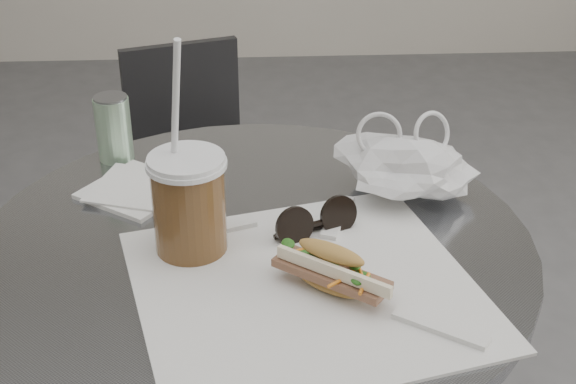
{
  "coord_description": "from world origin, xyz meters",
  "views": [
    {
      "loc": [
        -0.0,
        -0.71,
        1.33
      ],
      "look_at": [
        0.05,
        0.24,
        0.79
      ],
      "focal_mm": 50.0,
      "sensor_mm": 36.0,
      "label": 1
    }
  ],
  "objects_px": {
    "sunglasses": "(316,223)",
    "drink_can": "(114,128)",
    "iced_coffee": "(189,203)",
    "banh_mi": "(331,270)",
    "chair_far": "(202,207)"
  },
  "relations": [
    {
      "from": "chair_far",
      "to": "iced_coffee",
      "type": "distance_m",
      "value": 0.98
    },
    {
      "from": "sunglasses",
      "to": "drink_can",
      "type": "xyz_separation_m",
      "value": [
        -0.3,
        0.25,
        0.03
      ]
    },
    {
      "from": "banh_mi",
      "to": "drink_can",
      "type": "xyz_separation_m",
      "value": [
        -0.31,
        0.38,
        0.02
      ]
    },
    {
      "from": "sunglasses",
      "to": "drink_can",
      "type": "distance_m",
      "value": 0.39
    },
    {
      "from": "chair_far",
      "to": "banh_mi",
      "type": "relative_size",
      "value": 3.78
    },
    {
      "from": "iced_coffee",
      "to": "drink_can",
      "type": "distance_m",
      "value": 0.31
    },
    {
      "from": "chair_far",
      "to": "banh_mi",
      "type": "height_order",
      "value": "banh_mi"
    },
    {
      "from": "sunglasses",
      "to": "banh_mi",
      "type": "bearing_deg",
      "value": -110.28
    },
    {
      "from": "chair_far",
      "to": "drink_can",
      "type": "xyz_separation_m",
      "value": [
        -0.09,
        -0.57,
        0.48
      ]
    },
    {
      "from": "iced_coffee",
      "to": "banh_mi",
      "type": "bearing_deg",
      "value": -30.28
    },
    {
      "from": "banh_mi",
      "to": "chair_far",
      "type": "bearing_deg",
      "value": 140.17
    },
    {
      "from": "chair_far",
      "to": "iced_coffee",
      "type": "relative_size",
      "value": 2.34
    },
    {
      "from": "sunglasses",
      "to": "drink_can",
      "type": "height_order",
      "value": "drink_can"
    },
    {
      "from": "chair_far",
      "to": "iced_coffee",
      "type": "xyz_separation_m",
      "value": [
        0.04,
        -0.85,
        0.5
      ]
    },
    {
      "from": "drink_can",
      "to": "iced_coffee",
      "type": "bearing_deg",
      "value": -64.1
    }
  ]
}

